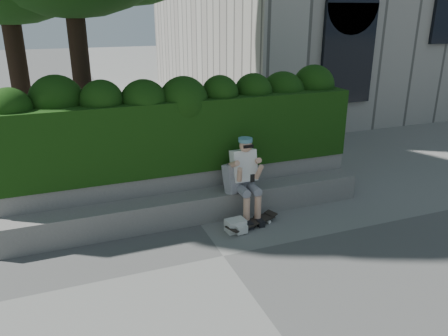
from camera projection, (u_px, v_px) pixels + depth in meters
name	position (u px, v px, depth m)	size (l,w,h in m)	color
ground	(223.00, 256.00, 6.23)	(80.00, 80.00, 0.00)	slate
bench_ledge	(196.00, 207.00, 7.25)	(6.00, 0.45, 0.45)	gray
planter_wall	(188.00, 189.00, 7.62)	(6.00, 0.50, 0.75)	gray
hedge	(182.00, 132.00, 7.49)	(6.00, 1.00, 1.20)	black
person	(245.00, 175.00, 7.19)	(0.40, 0.76, 1.38)	gray
skateboard	(252.00, 223.00, 7.05)	(0.89, 0.48, 0.09)	black
backpack_plaid	(234.00, 178.00, 7.22)	(0.33, 0.18, 0.49)	#B6B7BB
backpack_ground	(236.00, 225.00, 6.91)	(0.31, 0.22, 0.20)	silver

